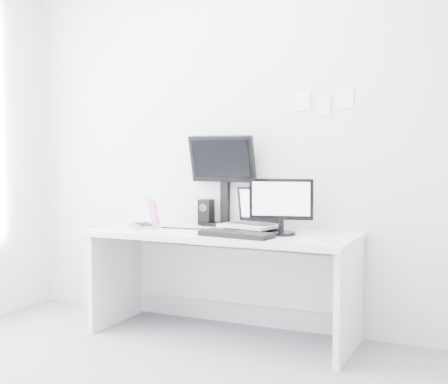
# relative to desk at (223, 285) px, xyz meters

# --- Properties ---
(back_wall) EXTENTS (3.60, 0.00, 3.60)m
(back_wall) POSITION_rel_desk_xyz_m (0.00, 0.35, 0.99)
(back_wall) COLOR silver
(back_wall) RESTS_ON ground
(desk) EXTENTS (1.80, 0.70, 0.73)m
(desk) POSITION_rel_desk_xyz_m (0.00, 0.00, 0.00)
(desk) COLOR white
(desk) RESTS_ON ground
(macbook) EXTENTS (0.35, 0.35, 0.21)m
(macbook) POSITION_rel_desk_xyz_m (-0.63, -0.01, 0.47)
(macbook) COLOR #ABABAF
(macbook) RESTS_ON desk
(speaker) EXTENTS (0.11, 0.11, 0.19)m
(speaker) POSITION_rel_desk_xyz_m (-0.26, 0.28, 0.46)
(speaker) COLOR black
(speaker) RESTS_ON desk
(dell_laptop) EXTENTS (0.43, 0.37, 0.31)m
(dell_laptop) POSITION_rel_desk_xyz_m (0.17, 0.07, 0.52)
(dell_laptop) COLOR #9E9FA4
(dell_laptop) RESTS_ON desk
(rear_monitor) EXTENTS (0.50, 0.18, 0.67)m
(rear_monitor) POSITION_rel_desk_xyz_m (-0.13, 0.29, 0.70)
(rear_monitor) COLOR black
(rear_monitor) RESTS_ON desk
(samsung_monitor) EXTENTS (0.45, 0.29, 0.38)m
(samsung_monitor) POSITION_rel_desk_xyz_m (0.41, 0.02, 0.56)
(samsung_monitor) COLOR black
(samsung_monitor) RESTS_ON desk
(keyboard) EXTENTS (0.50, 0.23, 0.03)m
(keyboard) POSITION_rel_desk_xyz_m (0.19, -0.19, 0.38)
(keyboard) COLOR black
(keyboard) RESTS_ON desk
(mouse) EXTENTS (0.11, 0.08, 0.03)m
(mouse) POSITION_rel_desk_xyz_m (0.30, -0.24, 0.38)
(mouse) COLOR black
(mouse) RESTS_ON desk
(wall_note_0) EXTENTS (0.10, 0.00, 0.14)m
(wall_note_0) POSITION_rel_desk_xyz_m (0.45, 0.34, 1.26)
(wall_note_0) COLOR white
(wall_note_0) RESTS_ON back_wall
(wall_note_1) EXTENTS (0.09, 0.00, 0.13)m
(wall_note_1) POSITION_rel_desk_xyz_m (0.60, 0.34, 1.22)
(wall_note_1) COLOR white
(wall_note_1) RESTS_ON back_wall
(wall_note_2) EXTENTS (0.10, 0.00, 0.14)m
(wall_note_2) POSITION_rel_desk_xyz_m (0.75, 0.34, 1.26)
(wall_note_2) COLOR white
(wall_note_2) RESTS_ON back_wall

